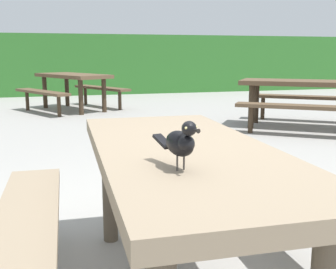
{
  "coord_description": "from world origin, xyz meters",
  "views": [
    {
      "loc": [
        -0.74,
        -1.99,
        1.15
      ],
      "look_at": [
        -0.31,
        -0.47,
        0.84
      ],
      "focal_mm": 44.64,
      "sensor_mm": 36.0,
      "label": 1
    }
  ],
  "objects_px": {
    "picnic_table_foreground": "(183,185)",
    "bird_grackle": "(181,142)",
    "picnic_table_mid_left": "(73,83)",
    "picnic_table_mid_right": "(300,92)"
  },
  "relations": [
    {
      "from": "picnic_table_foreground",
      "to": "bird_grackle",
      "type": "distance_m",
      "value": 0.49
    },
    {
      "from": "bird_grackle",
      "to": "picnic_table_mid_right",
      "type": "distance_m",
      "value": 5.45
    },
    {
      "from": "bird_grackle",
      "to": "picnic_table_mid_right",
      "type": "bearing_deg",
      "value": 52.6
    },
    {
      "from": "picnic_table_foreground",
      "to": "picnic_table_mid_right",
      "type": "height_order",
      "value": "same"
    },
    {
      "from": "picnic_table_foreground",
      "to": "picnic_table_mid_right",
      "type": "bearing_deg",
      "value": 51.18
    },
    {
      "from": "bird_grackle",
      "to": "picnic_table_mid_left",
      "type": "distance_m",
      "value": 7.43
    },
    {
      "from": "picnic_table_foreground",
      "to": "bird_grackle",
      "type": "height_order",
      "value": "bird_grackle"
    },
    {
      "from": "picnic_table_mid_left",
      "to": "picnic_table_mid_right",
      "type": "bearing_deg",
      "value": -43.38
    },
    {
      "from": "picnic_table_foreground",
      "to": "picnic_table_mid_left",
      "type": "xyz_separation_m",
      "value": [
        -0.11,
        7.04,
        0.0
      ]
    },
    {
      "from": "picnic_table_mid_left",
      "to": "picnic_table_mid_right",
      "type": "distance_m",
      "value": 4.51
    }
  ]
}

